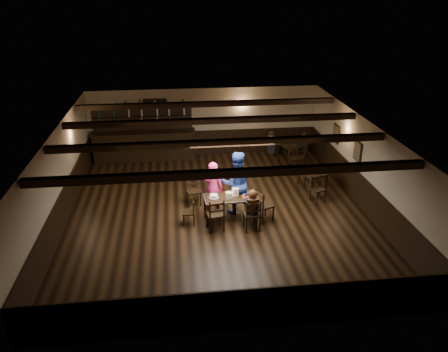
{
  "coord_description": "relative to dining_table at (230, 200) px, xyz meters",
  "views": [
    {
      "loc": [
        -1.2,
        -11.7,
        6.44
      ],
      "look_at": [
        0.22,
        0.2,
        1.11
      ],
      "focal_mm": 35.0,
      "sensor_mm": 36.0,
      "label": 1
    }
  ],
  "objects": [
    {
      "name": "chair_end_right",
      "position": [
        0.93,
        -0.18,
        -0.08
      ],
      "size": [
        0.59,
        0.6,
        0.99
      ],
      "color": "black",
      "rests_on": "ground"
    },
    {
      "name": "ground",
      "position": [
        -0.29,
        0.51,
        -0.66
      ],
      "size": [
        10.0,
        10.0,
        0.0
      ],
      "primitive_type": "plane",
      "color": "black",
      "rests_on": "ground"
    },
    {
      "name": "seated_person",
      "position": [
        0.56,
        -0.63,
        0.16
      ],
      "size": [
        0.33,
        0.5,
        0.81
      ],
      "color": "black",
      "rests_on": "ground"
    },
    {
      "name": "plate_stack_a",
      "position": [
        -0.03,
        -0.07,
        0.18
      ],
      "size": [
        0.19,
        0.19,
        0.18
      ],
      "primitive_type": "cylinder",
      "color": "white",
      "rests_on": "dining_table"
    },
    {
      "name": "bg_patron_left",
      "position": [
        2.15,
        4.21,
        0.21
      ],
      "size": [
        0.27,
        0.41,
        0.82
      ],
      "color": "black",
      "rests_on": "ground"
    },
    {
      "name": "back_table_a",
      "position": [
        2.95,
        1.49,
        -0.01
      ],
      "size": [
        1.04,
        1.04,
        0.75
      ],
      "color": "black",
      "rests_on": "ground"
    },
    {
      "name": "chair_near_left",
      "position": [
        -0.46,
        -0.6,
        -0.08
      ],
      "size": [
        0.54,
        0.52,
        1.0
      ],
      "color": "black",
      "rests_on": "ground"
    },
    {
      "name": "chair_near_right",
      "position": [
        0.56,
        -0.69,
        -0.1
      ],
      "size": [
        0.47,
        0.45,
        0.96
      ],
      "color": "black",
      "rests_on": "ground"
    },
    {
      "name": "plate_stack_b",
      "position": [
        0.19,
        0.08,
        0.2
      ],
      "size": [
        0.19,
        0.19,
        0.23
      ],
      "primitive_type": "cylinder",
      "color": "white",
      "rests_on": "dining_table"
    },
    {
      "name": "chair_far_pushed",
      "position": [
        -1.01,
        1.19,
        -0.13
      ],
      "size": [
        0.49,
        0.47,
        0.91
      ],
      "color": "black",
      "rests_on": "ground"
    },
    {
      "name": "woman_pink",
      "position": [
        -0.43,
        0.52,
        0.16
      ],
      "size": [
        0.69,
        0.55,
        1.65
      ],
      "primitive_type": "imported",
      "rotation": [
        0.0,
        0.0,
        2.85
      ],
      "color": "#EE2E79",
      "rests_on": "ground"
    },
    {
      "name": "bg_patron_right",
      "position": [
        3.44,
        4.23,
        0.16
      ],
      "size": [
        0.22,
        0.35,
        0.72
      ],
      "color": "black",
      "rests_on": "ground"
    },
    {
      "name": "dining_table",
      "position": [
        0.0,
        0.0,
        0.0
      ],
      "size": [
        1.52,
        0.83,
        0.75
      ],
      "color": "black",
      "rests_on": "ground"
    },
    {
      "name": "salt_shaker",
      "position": [
        0.4,
        -0.1,
        0.13
      ],
      "size": [
        0.04,
        0.04,
        0.09
      ],
      "primitive_type": "cylinder",
      "color": "silver",
      "rests_on": "dining_table"
    },
    {
      "name": "room_shell",
      "position": [
        -0.28,
        0.55,
        1.08
      ],
      "size": [
        9.02,
        10.02,
        2.71
      ],
      "color": "#BDB39D",
      "rests_on": "ground"
    },
    {
      "name": "pepper_shaker",
      "position": [
        0.42,
        -0.03,
        0.13
      ],
      "size": [
        0.04,
        0.04,
        0.09
      ],
      "primitive_type": "cylinder",
      "color": "#A5A8AD",
      "rests_on": "dining_table"
    },
    {
      "name": "drink_glass",
      "position": [
        0.26,
        0.11,
        0.14
      ],
      "size": [
        0.06,
        0.06,
        0.1
      ],
      "primitive_type": "cylinder",
      "color": "silver",
      "rests_on": "dining_table"
    },
    {
      "name": "chair_end_left",
      "position": [
        -1.13,
        -0.12,
        -0.21
      ],
      "size": [
        0.37,
        0.38,
        0.77
      ],
      "color": "black",
      "rests_on": "ground"
    },
    {
      "name": "cake",
      "position": [
        -0.46,
        0.02,
        0.13
      ],
      "size": [
        0.28,
        0.28,
        0.09
      ],
      "color": "white",
      "rests_on": "dining_table"
    },
    {
      "name": "menu_red",
      "position": [
        0.53,
        -0.04,
        0.09
      ],
      "size": [
        0.34,
        0.25,
        0.0
      ],
      "primitive_type": "cube",
      "rotation": [
        0.0,
        0.0,
        0.04
      ],
      "color": "maroon",
      "rests_on": "dining_table"
    },
    {
      "name": "tea_light",
      "position": [
        0.02,
        0.13,
        0.11
      ],
      "size": [
        0.05,
        0.05,
        0.06
      ],
      "color": "#A5A8AD",
      "rests_on": "dining_table"
    },
    {
      "name": "bar_counter",
      "position": [
        -2.71,
        5.23,
        0.06
      ],
      "size": [
        4.02,
        0.7,
        2.2
      ],
      "color": "black",
      "rests_on": "ground"
    },
    {
      "name": "back_table_b",
      "position": [
        2.95,
        4.22,
        -0.01
      ],
      "size": [
        1.16,
        1.16,
        0.75
      ],
      "color": "black",
      "rests_on": "ground"
    },
    {
      "name": "menu_blue",
      "position": [
        0.55,
        0.12,
        0.09
      ],
      "size": [
        0.31,
        0.23,
        0.0
      ],
      "primitive_type": "cube",
      "rotation": [
        0.0,
        0.0,
        0.1
      ],
      "color": "#0D1C43",
      "rests_on": "dining_table"
    },
    {
      "name": "man_blue",
      "position": [
        0.26,
        0.46,
        0.32
      ],
      "size": [
        0.95,
        0.74,
        1.96
      ],
      "primitive_type": "imported",
      "rotation": [
        0.0,
        0.0,
        3.14
      ],
      "color": "navy",
      "rests_on": "ground"
    }
  ]
}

